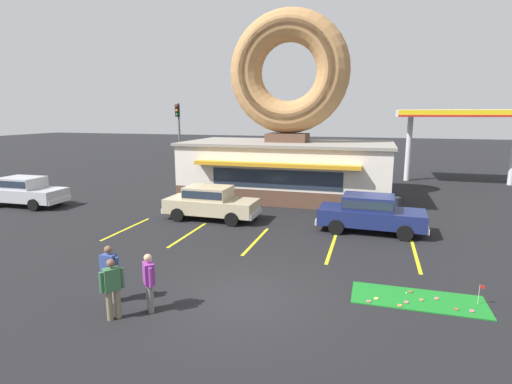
% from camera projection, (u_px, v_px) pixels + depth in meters
% --- Properties ---
extents(ground_plane, '(160.00, 160.00, 0.00)m').
position_uv_depth(ground_plane, '(242.00, 298.00, 11.02)').
color(ground_plane, black).
extents(donut_shop_building, '(12.30, 6.75, 10.96)m').
position_uv_depth(donut_shop_building, '(287.00, 135.00, 23.91)').
color(donut_shop_building, brown).
rests_on(donut_shop_building, ground).
extents(putting_mat, '(3.51, 1.40, 0.03)m').
position_uv_depth(putting_mat, '(418.00, 299.00, 10.93)').
color(putting_mat, '#197523').
rests_on(putting_mat, ground).
extents(mini_donut_near_left, '(0.13, 0.13, 0.04)m').
position_uv_depth(mini_donut_near_left, '(421.00, 300.00, 10.84)').
color(mini_donut_near_left, '#A5724C').
rests_on(mini_donut_near_left, putting_mat).
extents(mini_donut_near_right, '(0.13, 0.13, 0.04)m').
position_uv_depth(mini_donut_near_right, '(369.00, 301.00, 10.76)').
color(mini_donut_near_right, '#D8667F').
rests_on(mini_donut_near_right, putting_mat).
extents(mini_donut_mid_left, '(0.13, 0.13, 0.04)m').
position_uv_depth(mini_donut_mid_left, '(406.00, 302.00, 10.71)').
color(mini_donut_mid_left, '#D8667F').
rests_on(mini_donut_mid_left, putting_mat).
extents(mini_donut_mid_centre, '(0.13, 0.13, 0.04)m').
position_uv_depth(mini_donut_mid_centre, '(472.00, 311.00, 10.23)').
color(mini_donut_mid_centre, '#D8667F').
rests_on(mini_donut_mid_centre, putting_mat).
extents(mini_donut_mid_right, '(0.13, 0.13, 0.04)m').
position_uv_depth(mini_donut_mid_right, '(400.00, 305.00, 10.52)').
color(mini_donut_mid_right, '#D17F47').
rests_on(mini_donut_mid_right, putting_mat).
extents(mini_donut_far_left, '(0.13, 0.13, 0.04)m').
position_uv_depth(mini_donut_far_left, '(456.00, 309.00, 10.33)').
color(mini_donut_far_left, brown).
rests_on(mini_donut_far_left, putting_mat).
extents(mini_donut_far_centre, '(0.13, 0.13, 0.04)m').
position_uv_depth(mini_donut_far_centre, '(437.00, 298.00, 10.92)').
color(mini_donut_far_centre, '#D8667F').
rests_on(mini_donut_far_centre, putting_mat).
extents(mini_donut_far_right, '(0.13, 0.13, 0.04)m').
position_uv_depth(mini_donut_far_right, '(376.00, 298.00, 10.92)').
color(mini_donut_far_right, '#E5C666').
rests_on(mini_donut_far_right, putting_mat).
extents(mini_donut_extra, '(0.13, 0.13, 0.04)m').
position_uv_depth(mini_donut_extra, '(411.00, 291.00, 11.35)').
color(mini_donut_extra, brown).
rests_on(mini_donut_extra, putting_mat).
extents(golf_ball, '(0.04, 0.04, 0.04)m').
position_uv_depth(golf_ball, '(407.00, 293.00, 11.24)').
color(golf_ball, white).
rests_on(golf_ball, putting_mat).
extents(putting_flag_pin, '(0.13, 0.01, 0.55)m').
position_uv_depth(putting_flag_pin, '(481.00, 290.00, 10.54)').
color(putting_flag_pin, silver).
rests_on(putting_flag_pin, putting_mat).
extents(car_navy, '(4.62, 2.10, 1.60)m').
position_uv_depth(car_navy, '(370.00, 212.00, 17.12)').
color(car_navy, navy).
rests_on(car_navy, ground).
extents(car_champagne, '(4.58, 2.03, 1.60)m').
position_uv_depth(car_champagne, '(210.00, 201.00, 19.18)').
color(car_champagne, '#BCAD89').
rests_on(car_champagne, ground).
extents(car_silver, '(4.59, 2.05, 1.60)m').
position_uv_depth(car_silver, '(24.00, 190.00, 21.97)').
color(car_silver, '#B2B5BA').
rests_on(car_silver, ground).
extents(pedestrian_blue_sweater_man, '(0.43, 0.48, 1.56)m').
position_uv_depth(pedestrian_blue_sweater_man, '(112.00, 286.00, 9.78)').
color(pedestrian_blue_sweater_man, '#7F7056').
rests_on(pedestrian_blue_sweater_man, ground).
extents(pedestrian_hooded_kid, '(0.60, 0.25, 1.60)m').
position_uv_depth(pedestrian_hooded_kid, '(110.00, 271.00, 10.66)').
color(pedestrian_hooded_kid, slate).
rests_on(pedestrian_hooded_kid, ground).
extents(pedestrian_leather_jacket_man, '(0.43, 0.47, 1.55)m').
position_uv_depth(pedestrian_leather_jacket_man, '(149.00, 280.00, 10.17)').
color(pedestrian_leather_jacket_man, slate).
rests_on(pedestrian_leather_jacket_man, ground).
extents(trash_bin, '(0.57, 0.57, 0.97)m').
position_uv_depth(trash_bin, '(395.00, 207.00, 19.76)').
color(trash_bin, '#232833').
rests_on(trash_bin, ground).
extents(traffic_light_pole, '(0.28, 0.47, 5.80)m').
position_uv_depth(traffic_light_pole, '(179.00, 131.00, 30.24)').
color(traffic_light_pole, '#595B60').
rests_on(traffic_light_pole, ground).
extents(gas_station_canopy, '(9.00, 4.46, 5.30)m').
position_uv_depth(gas_station_canopy, '(463.00, 116.00, 28.62)').
color(gas_station_canopy, silver).
rests_on(gas_station_canopy, ground).
extents(parking_stripe_far_left, '(0.12, 3.60, 0.01)m').
position_uv_depth(parking_stripe_far_left, '(127.00, 229.00, 17.70)').
color(parking_stripe_far_left, yellow).
rests_on(parking_stripe_far_left, ground).
extents(parking_stripe_left, '(0.12, 3.60, 0.01)m').
position_uv_depth(parking_stripe_left, '(188.00, 234.00, 16.86)').
color(parking_stripe_left, yellow).
rests_on(parking_stripe_left, ground).
extents(parking_stripe_mid_left, '(0.12, 3.60, 0.01)m').
position_uv_depth(parking_stripe_mid_left, '(256.00, 241.00, 16.03)').
color(parking_stripe_mid_left, yellow).
rests_on(parking_stripe_mid_left, ground).
extents(parking_stripe_centre, '(0.12, 3.60, 0.01)m').
position_uv_depth(parking_stripe_centre, '(332.00, 248.00, 15.19)').
color(parking_stripe_centre, yellow).
rests_on(parking_stripe_centre, ground).
extents(parking_stripe_mid_right, '(0.12, 3.60, 0.01)m').
position_uv_depth(parking_stripe_mid_right, '(416.00, 255.00, 14.36)').
color(parking_stripe_mid_right, yellow).
rests_on(parking_stripe_mid_right, ground).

